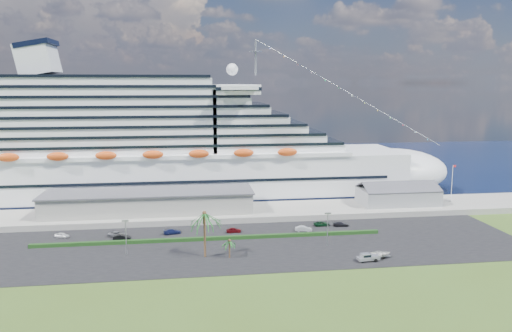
{
  "coord_description": "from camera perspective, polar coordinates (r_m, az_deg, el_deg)",
  "views": [
    {
      "loc": [
        -13.45,
        -105.94,
        39.43
      ],
      "look_at": [
        5.4,
        30.0,
        16.59
      ],
      "focal_mm": 35.0,
      "sensor_mm": 36.0,
      "label": 1
    }
  ],
  "objects": [
    {
      "name": "ground",
      "position": [
        113.83,
        -0.63,
        -10.82
      ],
      "size": [
        420.0,
        420.0,
        0.0
      ],
      "primitive_type": "plane",
      "color": "#3C541C",
      "rests_on": "ground"
    },
    {
      "name": "lamp_post_left",
      "position": [
        119.81,
        -14.66,
        -7.4
      ],
      "size": [
        1.6,
        0.35,
        8.27
      ],
      "color": "gray",
      "rests_on": "asphalt_lot"
    },
    {
      "name": "palm_tall",
      "position": [
        114.07,
        -5.91,
        -5.97
      ],
      "size": [
        8.82,
        8.82,
        11.13
      ],
      "color": "#47301E",
      "rests_on": "ground"
    },
    {
      "name": "parked_car_6",
      "position": [
        141.05,
        7.53,
        -6.56
      ],
      "size": [
        4.64,
        2.53,
        1.23
      ],
      "primitive_type": "imported",
      "rotation": [
        0.0,
        0.0,
        1.68
      ],
      "color": "black",
      "rests_on": "asphalt_lot"
    },
    {
      "name": "wharf",
      "position": [
        151.53,
        -2.55,
        -5.29
      ],
      "size": [
        240.0,
        20.0,
        1.8
      ],
      "primitive_type": "cube",
      "color": "gray",
      "rests_on": "ground"
    },
    {
      "name": "parked_car_0",
      "position": [
        138.82,
        -21.29,
        -7.39
      ],
      "size": [
        4.06,
        2.72,
        1.28
      ],
      "primitive_type": "imported",
      "rotation": [
        0.0,
        0.0,
        1.22
      ],
      "color": "white",
      "rests_on": "asphalt_lot"
    },
    {
      "name": "parked_car_3",
      "position": [
        134.39,
        -9.56,
        -7.4
      ],
      "size": [
        4.82,
        2.72,
        1.32
      ],
      "primitive_type": "imported",
      "rotation": [
        0.0,
        0.0,
        1.77
      ],
      "color": "#151C4A",
      "rests_on": "asphalt_lot"
    },
    {
      "name": "port_shed",
      "position": [
        163.73,
        15.9,
        -3.27
      ],
      "size": [
        24.0,
        12.31,
        7.37
      ],
      "color": "gray",
      "rests_on": "wharf"
    },
    {
      "name": "parked_car_7",
      "position": [
        141.45,
        9.68,
        -6.55
      ],
      "size": [
        4.6,
        2.23,
        1.29
      ],
      "primitive_type": "imported",
      "rotation": [
        0.0,
        0.0,
        1.47
      ],
      "color": "black",
      "rests_on": "asphalt_lot"
    },
    {
      "name": "parked_car_5",
      "position": [
        135.37,
        5.45,
        -7.16
      ],
      "size": [
        4.58,
        2.29,
        1.44
      ],
      "primitive_type": "imported",
      "rotation": [
        0.0,
        0.0,
        1.39
      ],
      "color": "silver",
      "rests_on": "asphalt_lot"
    },
    {
      "name": "boat_trailer",
      "position": [
        118.46,
        14.07,
        -9.69
      ],
      "size": [
        5.54,
        3.82,
        1.56
      ],
      "color": "gray",
      "rests_on": "asphalt_lot"
    },
    {
      "name": "parked_car_1",
      "position": [
        131.93,
        -15.06,
        -7.89
      ],
      "size": [
        4.53,
        1.96,
        1.45
      ],
      "primitive_type": "imported",
      "rotation": [
        0.0,
        0.0,
        1.47
      ],
      "color": "black",
      "rests_on": "asphalt_lot"
    },
    {
      "name": "lamp_post_right",
      "position": [
        123.54,
        8.19,
        -6.67
      ],
      "size": [
        1.6,
        0.35,
        8.27
      ],
      "color": "gray",
      "rests_on": "asphalt_lot"
    },
    {
      "name": "pickup_truck",
      "position": [
        115.83,
        12.67,
        -10.12
      ],
      "size": [
        5.22,
        2.4,
        1.78
      ],
      "color": "black",
      "rests_on": "asphalt_lot"
    },
    {
      "name": "cruise_ship",
      "position": [
        171.64,
        -10.53,
        1.68
      ],
      "size": [
        191.0,
        38.0,
        54.0
      ],
      "color": "silver",
      "rests_on": "ground"
    },
    {
      "name": "asphalt_lot",
      "position": [
        124.12,
        -1.28,
        -9.05
      ],
      "size": [
        140.0,
        38.0,
        0.12
      ],
      "primitive_type": "cube",
      "color": "black",
      "rests_on": "ground"
    },
    {
      "name": "flagpole",
      "position": [
        170.99,
        21.5,
        -1.72
      ],
      "size": [
        1.08,
        0.16,
        12.0
      ],
      "color": "silver",
      "rests_on": "wharf"
    },
    {
      "name": "water",
      "position": [
        239.58,
        -4.57,
        -0.05
      ],
      "size": [
        420.0,
        160.0,
        0.02
      ],
      "primitive_type": "cube",
      "color": "black",
      "rests_on": "ground"
    },
    {
      "name": "hedge",
      "position": [
        128.09,
        -5.14,
        -8.25
      ],
      "size": [
        88.0,
        1.1,
        0.9
      ],
      "primitive_type": "cube",
      "color": "black",
      "rests_on": "asphalt_lot"
    },
    {
      "name": "parked_car_2",
      "position": [
        135.09,
        -15.54,
        -7.52
      ],
      "size": [
        5.31,
        3.44,
        1.36
      ],
      "primitive_type": "imported",
      "rotation": [
        0.0,
        0.0,
        1.31
      ],
      "color": "slate",
      "rests_on": "asphalt_lot"
    },
    {
      "name": "palm_short",
      "position": [
        114.53,
        -3.05,
        -8.76
      ],
      "size": [
        3.53,
        3.53,
        4.56
      ],
      "color": "#47301E",
      "rests_on": "ground"
    },
    {
      "name": "parked_car_4",
      "position": [
        133.92,
        -2.55,
        -7.33
      ],
      "size": [
        3.95,
        1.59,
        1.34
      ],
      "primitive_type": "imported",
      "rotation": [
        0.0,
        0.0,
        1.57
      ],
      "color": "#610C11",
      "rests_on": "asphalt_lot"
    },
    {
      "name": "terminal_building",
      "position": [
        150.38,
        -12.12,
        -4.0
      ],
      "size": [
        61.0,
        15.0,
        6.3
      ],
      "color": "gray",
      "rests_on": "wharf"
    }
  ]
}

